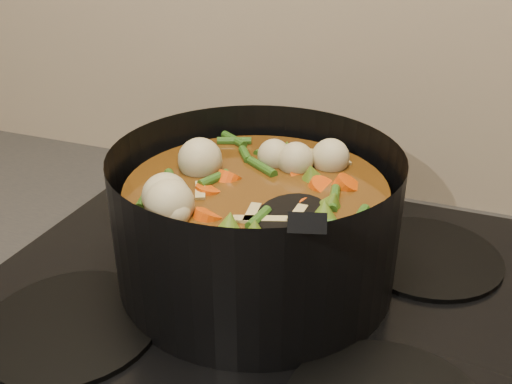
% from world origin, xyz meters
% --- Properties ---
extents(stovetop, '(0.62, 0.54, 0.03)m').
position_xyz_m(stovetop, '(0.00, 1.93, 0.92)').
color(stovetop, black).
rests_on(stovetop, counter).
extents(stockpot, '(0.34, 0.41, 0.23)m').
position_xyz_m(stockpot, '(-0.02, 1.95, 1.00)').
color(stockpot, black).
rests_on(stockpot, stovetop).
extents(saucepan, '(0.15, 0.15, 0.12)m').
position_xyz_m(saucepan, '(-0.17, 2.05, 0.98)').
color(saucepan, silver).
rests_on(saucepan, stovetop).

